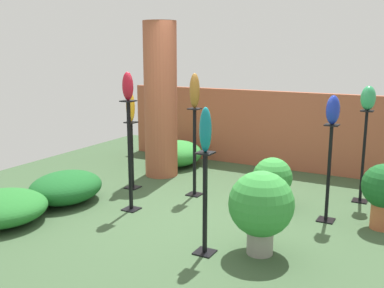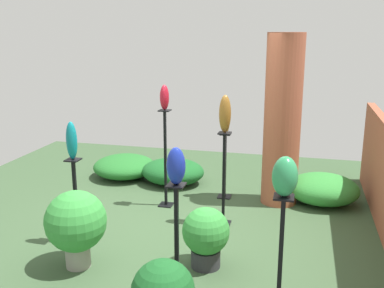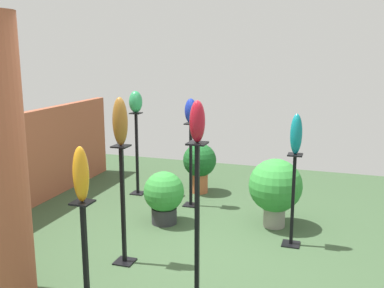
{
  "view_description": "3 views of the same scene",
  "coord_description": "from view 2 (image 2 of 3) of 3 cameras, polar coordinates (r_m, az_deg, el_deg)",
  "views": [
    {
      "loc": [
        2.54,
        -4.85,
        2.06
      ],
      "look_at": [
        -0.26,
        0.28,
        0.83
      ],
      "focal_mm": 42.0,
      "sensor_mm": 36.0,
      "label": 1
    },
    {
      "loc": [
        5.13,
        1.58,
        2.54
      ],
      "look_at": [
        -0.12,
        0.26,
        1.16
      ],
      "focal_mm": 42.0,
      "sensor_mm": 36.0,
      "label": 2
    },
    {
      "loc": [
        -4.34,
        -1.43,
        2.2
      ],
      "look_at": [
        0.21,
        0.08,
        1.19
      ],
      "focal_mm": 42.0,
      "sensor_mm": 36.0,
      "label": 3
    }
  ],
  "objects": [
    {
      "name": "art_vase_teal",
      "position": [
        5.37,
        -15.04,
        0.42
      ],
      "size": [
        0.12,
        0.13,
        0.45
      ],
      "primitive_type": "ellipsoid",
      "color": "#0F727A",
      "rests_on": "pedestal_teal"
    },
    {
      "name": "foliage_bed_west",
      "position": [
        7.04,
        16.28,
        -5.5
      ],
      "size": [
        0.92,
        1.07,
        0.45
      ],
      "primitive_type": "ellipsoid",
      "color": "#338C38",
      "rests_on": "ground"
    },
    {
      "name": "potted_plant_back_center",
      "position": [
        5.08,
        -14.53,
        -9.7
      ],
      "size": [
        0.67,
        0.67,
        0.87
      ],
      "color": "gray",
      "rests_on": "ground"
    },
    {
      "name": "art_vase_bronze",
      "position": [
        5.71,
        4.21,
        3.84
      ],
      "size": [
        0.14,
        0.15,
        0.48
      ],
      "primitive_type": "ellipsoid",
      "color": "brown",
      "rests_on": "pedestal_bronze"
    },
    {
      "name": "pedestal_bronze",
      "position": [
        5.95,
        4.05,
        -4.95
      ],
      "size": [
        0.2,
        0.2,
        1.26
      ],
      "color": "black",
      "rests_on": "ground"
    },
    {
      "name": "foliage_bed_east",
      "position": [
        8.05,
        -8.57,
        -2.82
      ],
      "size": [
        1.09,
        1.09,
        0.38
      ],
      "primitive_type": "ellipsoid",
      "color": "#236B28",
      "rests_on": "ground"
    },
    {
      "name": "art_vase_ruby",
      "position": [
        6.34,
        -3.52,
        5.92
      ],
      "size": [
        0.14,
        0.13,
        0.35
      ],
      "primitive_type": "ellipsoid",
      "color": "maroon",
      "rests_on": "pedestal_ruby"
    },
    {
      "name": "pedestal_ruby",
      "position": [
        6.54,
        -3.39,
        -2.35
      ],
      "size": [
        0.2,
        0.2,
        1.44
      ],
      "color": "black",
      "rests_on": "ground"
    },
    {
      "name": "pedestal_cobalt",
      "position": [
        4.29,
        -1.95,
        -13.37
      ],
      "size": [
        0.2,
        0.2,
        1.2
      ],
      "color": "black",
      "rests_on": "ground"
    },
    {
      "name": "art_vase_cobalt",
      "position": [
        3.97,
        -2.05,
        -2.81
      ],
      "size": [
        0.16,
        0.17,
        0.34
      ],
      "primitive_type": "ellipsoid",
      "color": "#192D9E",
      "rests_on": "pedestal_cobalt"
    },
    {
      "name": "pedestal_amber",
      "position": [
        6.94,
        4.2,
        -3.16
      ],
      "size": [
        0.2,
        0.2,
        1.02
      ],
      "color": "black",
      "rests_on": "ground"
    },
    {
      "name": "art_vase_amber",
      "position": [
        6.75,
        4.32,
        3.18
      ],
      "size": [
        0.13,
        0.13,
        0.45
      ],
      "primitive_type": "ellipsoid",
      "color": "orange",
      "rests_on": "pedestal_amber"
    },
    {
      "name": "potted_plant_front_right",
      "position": [
        4.98,
        1.77,
        -11.42
      ],
      "size": [
        0.52,
        0.52,
        0.68
      ],
      "color": "#2D2D33",
      "rests_on": "ground"
    },
    {
      "name": "pedestal_jade",
      "position": [
        3.91,
        11.07,
        -15.97
      ],
      "size": [
        0.2,
        0.2,
        1.27
      ],
      "color": "black",
      "rests_on": "ground"
    },
    {
      "name": "pedestal_teal",
      "position": [
        5.61,
        -14.5,
        -7.62
      ],
      "size": [
        0.2,
        0.2,
        1.07
      ],
      "color": "black",
      "rests_on": "ground"
    },
    {
      "name": "art_vase_jade",
      "position": [
        3.57,
        11.72,
        -4.07
      ],
      "size": [
        0.19,
        0.2,
        0.33
      ],
      "primitive_type": "ellipsoid",
      "color": "#2D9356",
      "rests_on": "pedestal_jade"
    },
    {
      "name": "brick_pillar",
      "position": [
        6.66,
        11.4,
        2.9
      ],
      "size": [
        0.54,
        0.54,
        2.51
      ],
      "primitive_type": "cylinder",
      "color": "#9E5138",
      "rests_on": "ground"
    },
    {
      "name": "foliage_bed_center",
      "position": [
        7.61,
        -2.45,
        -3.52
      ],
      "size": [
        0.89,
        1.07,
        0.42
      ],
      "primitive_type": "ellipsoid",
      "color": "#195923",
      "rests_on": "ground"
    },
    {
      "name": "ground_plane",
      "position": [
        5.94,
        -2.77,
        -11.02
      ],
      "size": [
        8.0,
        8.0,
        0.0
      ],
      "primitive_type": "plane",
      "color": "#385133"
    }
  ]
}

